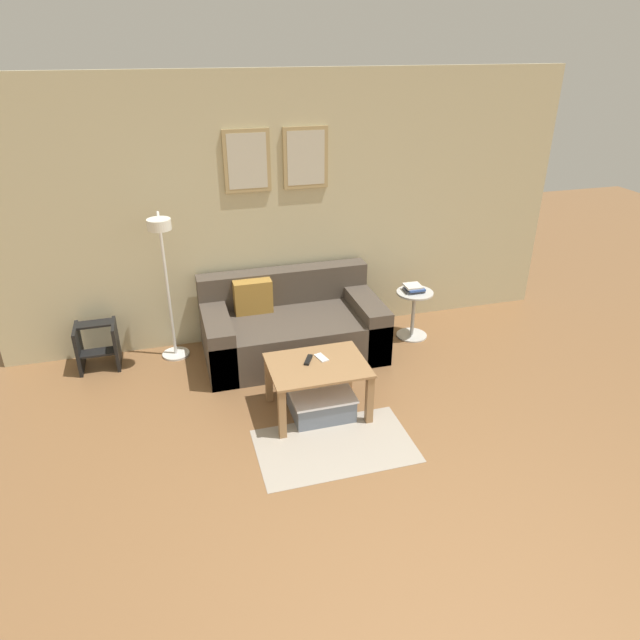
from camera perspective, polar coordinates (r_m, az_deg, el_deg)
The scene contains 12 objects.
ground_plane at distance 3.47m, azimuth 13.38°, elevation -28.03°, with size 16.00×16.00×0.00m, color brown.
wall_back at distance 5.60m, azimuth -2.96°, elevation 10.90°, with size 5.60×0.09×2.55m.
area_rug at distance 4.43m, azimuth 1.49°, elevation -12.45°, with size 1.18×0.72×0.01m, color #A39989.
couch at distance 5.50m, azimuth -2.89°, elevation -0.79°, with size 1.68×0.93×0.75m.
coffee_table at distance 4.60m, azimuth -0.25°, elevation -5.42°, with size 0.78×0.59×0.45m.
storage_bin at distance 4.71m, azimuth 0.09°, elevation -8.22°, with size 0.51×0.44×0.21m.
floor_lamp at distance 5.20m, azimuth -15.26°, elevation 5.07°, with size 0.26×0.49×1.44m.
side_table at distance 5.86m, azimuth 9.34°, elevation 1.03°, with size 0.37×0.37×0.50m.
book_stack at distance 5.78m, azimuth 9.37°, elevation 3.15°, with size 0.20×0.18×0.07m.
remote_control at distance 4.59m, azimuth -1.17°, elevation -4.01°, with size 0.04×0.15×0.02m, color black.
cell_phone at distance 4.64m, azimuth 0.14°, elevation -3.77°, with size 0.07×0.14×0.01m, color silver.
step_stool at distance 5.66m, azimuth -21.35°, elevation -2.33°, with size 0.36×0.33×0.43m.
Camera 1 is at (-1.21, -1.67, 2.79)m, focal length 32.00 mm.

